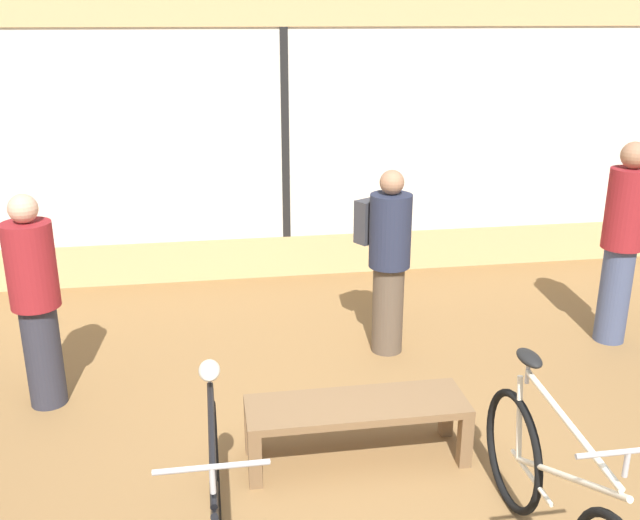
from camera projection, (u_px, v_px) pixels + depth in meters
shop_back_wall at (285, 125)px, 7.30m from camera, size 12.00×0.08×3.20m
bicycle_left at (217, 519)px, 3.44m from camera, size 0.46×1.75×1.04m
bicycle_right at (556, 503)px, 3.57m from camera, size 0.46×1.77×1.03m
display_bench at (357, 413)px, 4.49m from camera, size 1.40×0.44×0.40m
customer_near_rack at (388, 257)px, 5.83m from camera, size 0.49×0.56×1.56m
customer_by_window at (622, 240)px, 5.98m from camera, size 0.46×0.46×1.75m
customer_mid_floor at (36, 299)px, 4.99m from camera, size 0.44×0.44×1.58m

